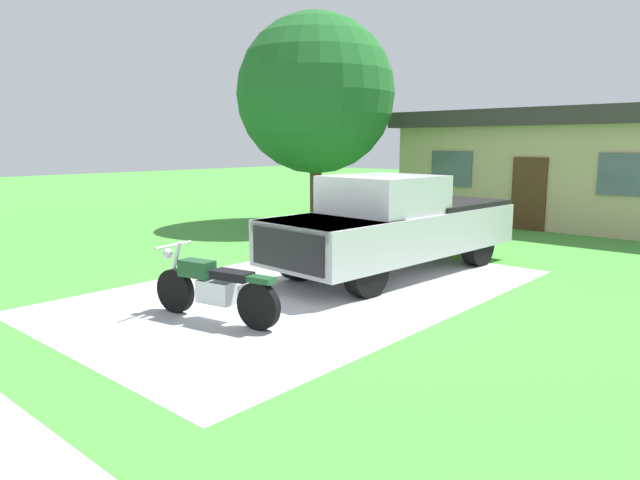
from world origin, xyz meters
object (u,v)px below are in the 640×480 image
(pickup_truck, at_px, (397,224))
(motorcycle, at_px, (214,288))
(neighbor_house, at_px, (561,166))
(shade_tree, at_px, (316,94))

(pickup_truck, bearing_deg, motorcycle, -91.94)
(motorcycle, xyz_separation_m, pickup_truck, (0.15, 4.36, 0.48))
(pickup_truck, xyz_separation_m, neighbor_house, (-0.25, 9.63, 0.84))
(neighbor_house, bearing_deg, shade_tree, -133.24)
(motorcycle, bearing_deg, neighbor_house, 90.43)
(pickup_truck, bearing_deg, neighbor_house, 91.50)
(shade_tree, height_order, neighbor_house, shade_tree)
(pickup_truck, height_order, shade_tree, shade_tree)
(pickup_truck, distance_m, shade_tree, 7.48)
(motorcycle, relative_size, neighbor_house, 0.23)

